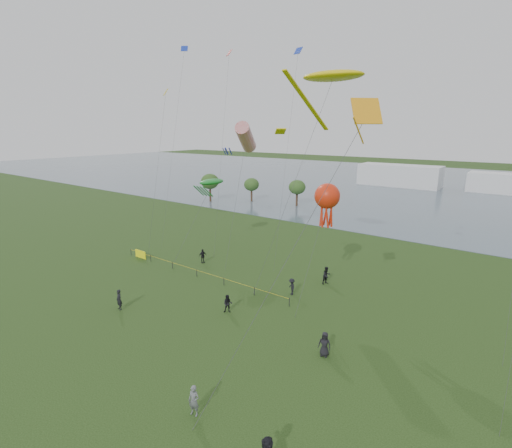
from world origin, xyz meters
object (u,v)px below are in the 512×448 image
Objects in this scene: kite_stingray at (332,77)px; kite_octopus at (327,197)px; fence at (161,260)px; kite_flyer at (194,401)px.

kite_octopus is (-0.09, 0.33, -10.34)m from kite_stingray.
kite_stingray is 10.34m from kite_octopus.
fence is 21.93m from kite_octopus.
kite_flyer is at bearing -107.82° from kite_stingray.
kite_stingray is 1.87× the size of kite_octopus.
kite_octopus reaches higher than fence.
kite_octopus is at bearing 81.52° from kite_flyer.
kite_octopus is (19.45, 4.08, 9.26)m from fence.
kite_stingray is at bearing 10.86° from fence.
kite_stingray is (19.54, 3.75, 19.60)m from fence.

